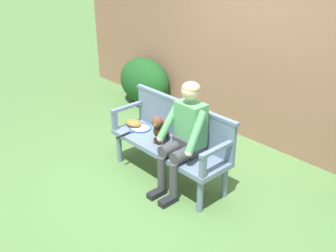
{
  "coord_description": "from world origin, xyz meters",
  "views": [
    {
      "loc": [
        3.09,
        -2.84,
        2.73
      ],
      "look_at": [
        0.0,
        0.0,
        0.72
      ],
      "focal_mm": 41.74,
      "sensor_mm": 36.0,
      "label": 1
    }
  ],
  "objects_px": {
    "garden_bench": "(168,149)",
    "person_seated": "(185,134)",
    "dog_on_bench": "(160,128)",
    "tennis_racket": "(139,128)",
    "baseball_glove": "(134,123)"
  },
  "relations": [
    {
      "from": "baseball_glove",
      "to": "person_seated",
      "type": "bearing_deg",
      "value": -17.71
    },
    {
      "from": "dog_on_bench",
      "to": "tennis_racket",
      "type": "relative_size",
      "value": 0.67
    },
    {
      "from": "baseball_glove",
      "to": "garden_bench",
      "type": "bearing_deg",
      "value": -16.93
    },
    {
      "from": "person_seated",
      "to": "tennis_racket",
      "type": "xyz_separation_m",
      "value": [
        -0.88,
        0.03,
        -0.26
      ]
    },
    {
      "from": "garden_bench",
      "to": "person_seated",
      "type": "relative_size",
      "value": 1.23
    },
    {
      "from": "garden_bench",
      "to": "dog_on_bench",
      "type": "relative_size",
      "value": 4.3
    },
    {
      "from": "garden_bench",
      "to": "tennis_racket",
      "type": "distance_m",
      "value": 0.58
    },
    {
      "from": "tennis_racket",
      "to": "baseball_glove",
      "type": "relative_size",
      "value": 2.6
    },
    {
      "from": "dog_on_bench",
      "to": "tennis_racket",
      "type": "height_order",
      "value": "dog_on_bench"
    },
    {
      "from": "tennis_racket",
      "to": "dog_on_bench",
      "type": "bearing_deg",
      "value": -4.93
    },
    {
      "from": "person_seated",
      "to": "baseball_glove",
      "type": "relative_size",
      "value": 6.1
    },
    {
      "from": "dog_on_bench",
      "to": "tennis_racket",
      "type": "xyz_separation_m",
      "value": [
        -0.47,
        0.04,
        -0.18
      ]
    },
    {
      "from": "person_seated",
      "to": "baseball_glove",
      "type": "height_order",
      "value": "person_seated"
    },
    {
      "from": "garden_bench",
      "to": "person_seated",
      "type": "xyz_separation_m",
      "value": [
        0.31,
        -0.02,
        0.33
      ]
    },
    {
      "from": "person_seated",
      "to": "tennis_racket",
      "type": "distance_m",
      "value": 0.92
    }
  ]
}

